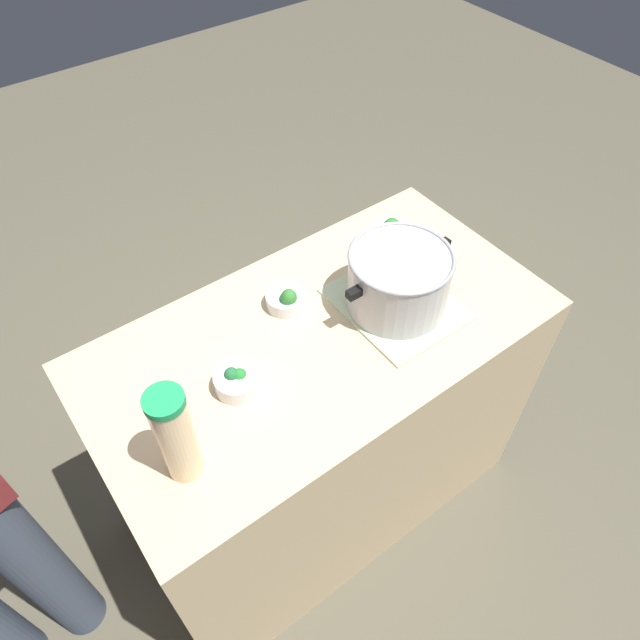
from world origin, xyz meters
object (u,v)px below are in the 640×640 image
at_px(broccoli_bowl_back, 390,231).
at_px(cooking_pot, 399,279).
at_px(lemonade_pitcher, 176,435).
at_px(broccoli_bowl_front, 237,381).
at_px(broccoli_bowl_center, 286,300).

bearing_deg(broccoli_bowl_back, cooking_pot, 52.28).
bearing_deg(lemonade_pitcher, cooking_pot, -172.23).
xyz_separation_m(broccoli_bowl_front, broccoli_bowl_center, (-0.26, -0.16, 0.00)).
distance_m(cooking_pot, lemonade_pitcher, 0.72).
bearing_deg(lemonade_pitcher, broccoli_bowl_back, -160.32).
height_order(broccoli_bowl_front, broccoli_bowl_center, broccoli_bowl_center).
xyz_separation_m(lemonade_pitcher, broccoli_bowl_center, (-0.46, -0.28, -0.11)).
relative_size(cooking_pot, broccoli_bowl_center, 3.18).
height_order(lemonade_pitcher, broccoli_bowl_center, lemonade_pitcher).
relative_size(broccoli_bowl_center, broccoli_bowl_back, 1.09).
distance_m(broccoli_bowl_front, broccoli_bowl_back, 0.70).
bearing_deg(broccoli_bowl_center, lemonade_pitcher, 30.72).
bearing_deg(broccoli_bowl_center, broccoli_bowl_back, -174.50).
relative_size(broccoli_bowl_front, broccoli_bowl_back, 1.14).
distance_m(cooking_pot, broccoli_bowl_front, 0.51).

